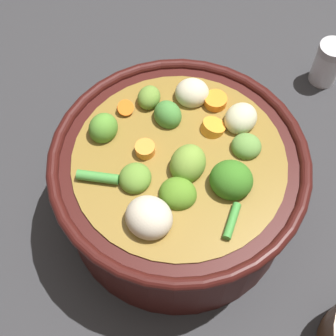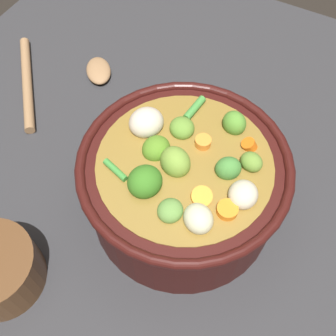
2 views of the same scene
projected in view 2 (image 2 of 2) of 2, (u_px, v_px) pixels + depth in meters
The scene contains 3 objects.
ground_plane at pixel (182, 206), 0.64m from camera, with size 1.10×1.10×0.00m, color #2D2D30.
cooking_pot at pixel (183, 184), 0.58m from camera, with size 0.29×0.29×0.15m.
wooden_spoon at pixel (61, 77), 0.77m from camera, with size 0.22×0.22×0.02m.
Camera 2 is at (0.27, 0.12, 0.57)m, focal length 44.17 mm.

